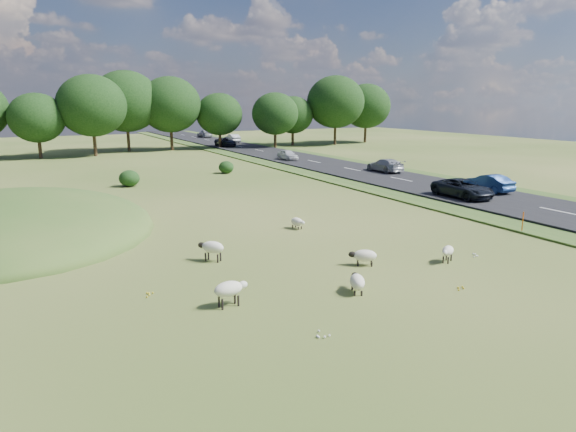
# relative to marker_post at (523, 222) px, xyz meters

# --- Properties ---
(ground) EXTENTS (160.00, 160.00, 0.00)m
(ground) POSITION_rel_marker_post_xyz_m (-13.87, 21.96, -0.60)
(ground) COLOR #38581B
(ground) RESTS_ON ground
(mound) EXTENTS (16.00, 20.00, 4.00)m
(mound) POSITION_rel_marker_post_xyz_m (-25.87, 13.96, -0.60)
(mound) COLOR #33561E
(mound) RESTS_ON ground
(road) EXTENTS (8.00, 150.00, 0.25)m
(road) POSITION_rel_marker_post_xyz_m (6.13, 31.96, -0.47)
(road) COLOR black
(road) RESTS_ON ground
(treeline) EXTENTS (96.28, 14.66, 11.70)m
(treeline) POSITION_rel_marker_post_xyz_m (-14.93, 57.40, 5.97)
(treeline) COLOR black
(treeline) RESTS_ON ground
(shrubs) EXTENTS (23.38, 5.68, 1.44)m
(shrubs) POSITION_rel_marker_post_xyz_m (-16.96, 28.89, 0.07)
(shrubs) COLOR black
(shrubs) RESTS_ON ground
(marker_post) EXTENTS (0.06, 0.06, 1.20)m
(marker_post) POSITION_rel_marker_post_xyz_m (0.00, 0.00, 0.00)
(marker_post) COLOR #D8590C
(marker_post) RESTS_ON ground
(sheep_0) EXTENTS (1.10, 0.86, 0.78)m
(sheep_0) POSITION_rel_marker_post_xyz_m (-7.78, -2.16, -0.06)
(sheep_0) COLOR beige
(sheep_0) RESTS_ON ground
(sheep_1) EXTENTS (1.30, 1.04, 0.74)m
(sheep_1) POSITION_rel_marker_post_xyz_m (-11.48, -0.78, -0.13)
(sheep_1) COLOR beige
(sheep_1) RESTS_ON ground
(sheep_2) EXTENTS (1.19, 1.26, 0.96)m
(sheep_2) POSITION_rel_marker_post_xyz_m (-17.38, 3.01, 0.07)
(sheep_2) COLOR beige
(sheep_2) RESTS_ON ground
(sheep_3) EXTENTS (1.36, 0.69, 0.96)m
(sheep_3) POSITION_rel_marker_post_xyz_m (-18.61, -2.46, 0.07)
(sheep_3) COLOR beige
(sheep_3) RESTS_ON ground
(sheep_4) EXTENTS (0.96, 1.33, 0.74)m
(sheep_4) POSITION_rel_marker_post_xyz_m (-13.72, -3.44, -0.13)
(sheep_4) COLOR beige
(sheep_4) RESTS_ON ground
(sheep_5) EXTENTS (1.37, 0.72, 0.96)m
(sheep_5) POSITION_rel_marker_post_xyz_m (-23.29, 9.05, 0.07)
(sheep_5) COLOR beige
(sheep_5) RESTS_ON ground
(sheep_6) EXTENTS (0.65, 1.17, 0.65)m
(sheep_6) POSITION_rel_marker_post_xyz_m (-10.90, 6.66, -0.19)
(sheep_6) COLOR beige
(sheep_6) RESTS_ON ground
(car_1) EXTENTS (1.50, 4.31, 1.42)m
(car_1) POSITION_rel_marker_post_xyz_m (8.03, 65.60, 0.36)
(car_1) COLOR #B0B3B8
(car_1) RESTS_ON road
(car_2) EXTENTS (1.45, 3.59, 1.22)m
(car_2) POSITION_rel_marker_post_xyz_m (4.23, 37.20, 0.26)
(car_2) COLOR silver
(car_2) RESTS_ON road
(car_3) EXTENTS (1.45, 4.15, 1.37)m
(car_3) POSITION_rel_marker_post_xyz_m (8.03, 9.63, 0.33)
(car_3) COLOR navy
(car_3) RESTS_ON road
(car_4) EXTENTS (1.95, 4.81, 1.40)m
(car_4) POSITION_rel_marker_post_xyz_m (8.03, 80.78, 0.35)
(car_4) COLOR #A3A5AA
(car_4) RESTS_ON road
(car_5) EXTENTS (2.28, 4.93, 1.37)m
(car_5) POSITION_rel_marker_post_xyz_m (4.23, 8.64, 0.34)
(car_5) COLOR black
(car_5) RESTS_ON road
(car_6) EXTENTS (1.86, 4.59, 1.33)m
(car_6) POSITION_rel_marker_post_xyz_m (8.03, 22.87, 0.32)
(car_6) COLOR #A5A7AD
(car_6) RESTS_ON road
(car_7) EXTENTS (2.23, 4.84, 1.35)m
(car_7) POSITION_rel_marker_post_xyz_m (4.23, 58.93, 0.32)
(car_7) COLOR black
(car_7) RESTS_ON road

